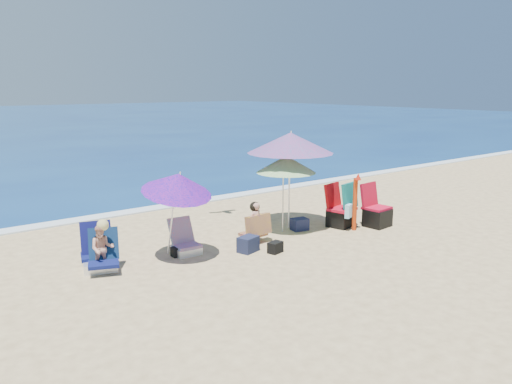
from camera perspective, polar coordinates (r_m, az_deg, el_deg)
ground at (r=10.60m, az=4.62°, el=-6.50°), size 120.00×120.00×0.00m
foam at (r=14.63m, az=-8.94°, el=-1.42°), size 120.00×0.50×0.04m
umbrella_turquoise at (r=11.89m, az=3.82°, el=5.45°), size 2.19×2.19×2.29m
umbrella_striped at (r=11.57m, az=3.36°, el=3.10°), size 1.55×1.55×1.81m
umbrella_blue at (r=9.78m, az=-8.66°, el=0.97°), size 1.43×1.49×1.84m
furled_umbrella at (r=12.07m, az=10.95°, el=-0.76°), size 0.17×0.23×1.36m
chair_navy at (r=10.01m, az=-17.04°, el=-6.83°), size 0.77×0.96×0.81m
chair_rainbow at (r=10.46m, az=-7.84°, el=-5.78°), size 0.54×0.65×0.70m
camp_chair_left at (r=12.64m, az=13.15°, el=-2.34°), size 0.65×0.66×1.02m
camp_chair_right at (r=12.40m, az=9.46°, el=-2.06°), size 0.71×0.82×1.08m
person_center at (r=10.97m, az=-0.00°, el=-3.48°), size 0.62×0.53×0.89m
person_left at (r=9.70m, az=-16.62°, el=-5.97°), size 0.75×0.81×0.97m
bag_navy_a at (r=10.47m, az=-0.88°, el=-5.79°), size 0.47×0.39×0.32m
bag_black_a at (r=10.34m, az=-8.61°, el=-6.53°), size 0.27×0.21×0.19m
bag_navy_b at (r=12.05m, az=4.84°, el=-3.58°), size 0.42×0.34×0.28m
bag_black_b at (r=10.43m, az=2.15°, el=-6.14°), size 0.33×0.27×0.23m
orange_item at (r=12.70m, az=13.45°, el=-3.64°), size 0.23×0.17×0.03m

